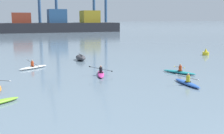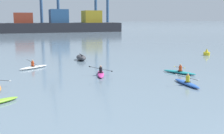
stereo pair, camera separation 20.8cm
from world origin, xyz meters
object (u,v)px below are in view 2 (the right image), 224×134
object	(u,v)px
container_barge	(60,24)
kayak_blue	(187,83)
kayak_magenta	(101,73)
kayak_teal	(179,72)
channel_buoy	(207,53)
capsized_dinghy	(81,58)
kayak_white	(34,67)

from	to	relation	value
container_barge	kayak_blue	size ratio (longest dim) A/B	13.76
kayak_magenta	kayak_teal	bearing A→B (deg)	-12.60
channel_buoy	kayak_teal	size ratio (longest dim) A/B	0.31
capsized_dinghy	kayak_magenta	bearing A→B (deg)	-91.46
kayak_magenta	capsized_dinghy	bearing A→B (deg)	88.54
kayak_white	kayak_magenta	bearing A→B (deg)	-44.30
capsized_dinghy	channel_buoy	distance (m)	18.12
capsized_dinghy	kayak_white	world-z (taller)	kayak_white
container_barge	kayak_white	bearing A→B (deg)	-99.95
channel_buoy	capsized_dinghy	bearing A→B (deg)	176.70
kayak_blue	kayak_teal	bearing A→B (deg)	65.20
channel_buoy	kayak_teal	distance (m)	15.02
container_barge	capsized_dinghy	world-z (taller)	container_barge
kayak_magenta	kayak_white	xyz separation A→B (m)	(-5.77, 5.63, 0.00)
channel_buoy	kayak_white	xyz separation A→B (m)	(-24.11, -3.00, -0.19)
kayak_teal	kayak_white	bearing A→B (deg)	151.04
container_barge	kayak_magenta	xyz separation A→B (m)	(-7.86, -83.31, -2.66)
channel_buoy	container_barge	bearing A→B (deg)	97.99
capsized_dinghy	kayak_teal	xyz separation A→B (m)	(7.14, -11.32, -0.18)
kayak_white	container_barge	bearing A→B (deg)	80.05
channel_buoy	kayak_white	size ratio (longest dim) A/B	0.31
kayak_white	kayak_teal	size ratio (longest dim) A/B	0.98
channel_buoy	kayak_blue	world-z (taller)	channel_buoy
kayak_blue	kayak_magenta	bearing A→B (deg)	133.14
container_barge	kayak_blue	world-z (taller)	container_barge
kayak_teal	kayak_blue	bearing A→B (deg)	-114.80
kayak_teal	kayak_magenta	bearing A→B (deg)	167.40
kayak_magenta	channel_buoy	bearing A→B (deg)	25.18
capsized_dinghy	channel_buoy	world-z (taller)	channel_buoy
kayak_blue	kayak_teal	world-z (taller)	kayak_blue
kayak_white	kayak_blue	bearing A→B (deg)	-45.58
capsized_dinghy	kayak_blue	xyz separation A→B (m)	(5.21, -15.49, -0.18)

